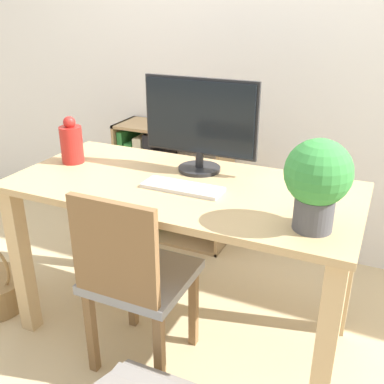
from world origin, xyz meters
The scene contains 9 objects.
ground_plane centered at (0.00, 0.00, 0.00)m, with size 10.00×10.00×0.00m, color #CCB284.
wall_back centered at (0.00, 0.99, 1.30)m, with size 8.00×0.05×2.60m.
desk centered at (0.00, 0.00, 0.63)m, with size 1.48×0.70×0.76m.
monitor centered at (0.00, 0.18, 0.99)m, with size 0.53×0.19×0.42m.
keyboard centered at (0.03, -0.05, 0.77)m, with size 0.34×0.12×0.02m.
vase centered at (-0.59, 0.03, 0.86)m, with size 0.10×0.10×0.22m.
potted_plant centered at (0.58, -0.18, 0.95)m, with size 0.22×0.22×0.32m.
chair centered at (-0.08, -0.30, 0.46)m, with size 0.40×0.40×0.84m.
bookshelf centered at (-0.58, 0.82, 0.39)m, with size 0.73×0.28×0.76m.
Camera 1 is at (0.77, -1.59, 1.48)m, focal length 42.00 mm.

